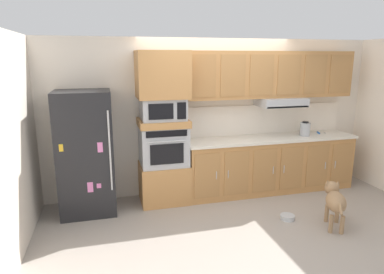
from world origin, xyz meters
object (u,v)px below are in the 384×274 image
at_px(refrigerator, 86,153).
at_px(electric_kettle, 305,129).
at_px(microwave, 163,109).
at_px(dog_food_bowl, 287,217).
at_px(dog, 335,200).
at_px(built_in_oven, 163,145).
at_px(screwdriver, 319,133).

relative_size(refrigerator, electric_kettle, 7.33).
bearing_deg(microwave, dog_food_bowl, -34.74).
relative_size(refrigerator, dog, 2.32).
xyz_separation_m(refrigerator, microwave, (1.13, 0.07, 0.58)).
height_order(refrigerator, electric_kettle, refrigerator).
bearing_deg(built_in_oven, dog_food_bowl, -34.74).
bearing_deg(microwave, dog, -33.94).
bearing_deg(dog_food_bowl, screwdriver, 43.14).
distance_m(refrigerator, microwave, 1.27).
height_order(screwdriver, dog, screwdriver).
xyz_separation_m(screwdriver, dog, (-0.68, -1.41, -0.57)).
xyz_separation_m(refrigerator, dog_food_bowl, (2.68, -1.00, -0.85)).
height_order(screwdriver, electric_kettle, electric_kettle).
xyz_separation_m(microwave, screwdriver, (2.73, 0.04, -0.53)).
height_order(microwave, screwdriver, microwave).
bearing_deg(refrigerator, dog, -22.40).
height_order(refrigerator, screwdriver, refrigerator).
distance_m(electric_kettle, dog_food_bowl, 1.67).
distance_m(microwave, electric_kettle, 2.43).
height_order(refrigerator, built_in_oven, refrigerator).
xyz_separation_m(refrigerator, screwdriver, (3.86, 0.10, 0.05)).
height_order(built_in_oven, dog, built_in_oven).
distance_m(electric_kettle, dog, 1.53).
xyz_separation_m(built_in_oven, electric_kettle, (2.39, -0.05, 0.13)).
distance_m(built_in_oven, dog, 2.52).
bearing_deg(built_in_oven, refrigerator, -176.58).
distance_m(built_in_oven, screwdriver, 2.73).
distance_m(refrigerator, dog_food_bowl, 2.98).
bearing_deg(electric_kettle, screwdriver, 14.05).
xyz_separation_m(refrigerator, electric_kettle, (3.52, 0.02, 0.15)).
height_order(microwave, electric_kettle, microwave).
height_order(built_in_oven, dog_food_bowl, built_in_oven).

